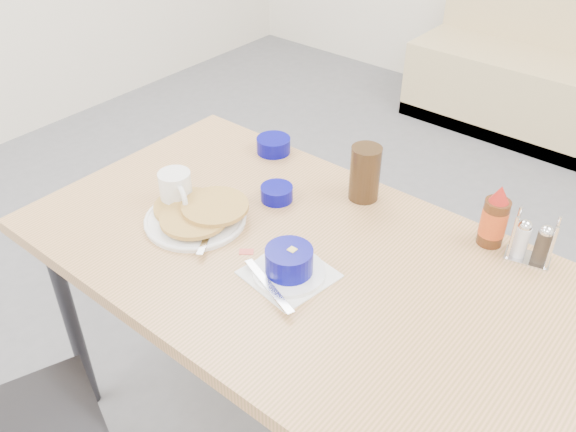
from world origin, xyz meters
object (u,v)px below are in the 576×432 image
Objects in this scene: grits_setting at (289,265)px; creamer_bowl at (274,145)px; coffee_mug at (176,189)px; butter_bowl at (277,193)px; amber_tumbler at (365,173)px; condiment_caddy at (531,244)px; syrup_bottle at (494,219)px; pancake_plate at (197,215)px; dining_table at (297,272)px.

creamer_bowl is (-0.41, 0.42, -0.01)m from grits_setting.
coffee_mug is at bearing -91.87° from creamer_bowl.
amber_tumbler is at bearing 42.12° from butter_bowl.
condiment_caddy is (0.64, 0.19, 0.02)m from butter_bowl.
grits_setting is 1.31× the size of syrup_bottle.
amber_tumbler is (0.37, 0.35, 0.03)m from coffee_mug.
pancake_plate is at bearing -78.48° from creamer_bowl.
creamer_bowl is 0.72m from syrup_bottle.
syrup_bottle reaches higher than condiment_caddy.
grits_setting is at bearing -4.16° from coffee_mug.
coffee_mug is (-0.09, 0.02, 0.03)m from pancake_plate.
creamer_bowl is at bearing 137.47° from dining_table.
syrup_bottle is (0.34, 0.34, 0.13)m from dining_table.
pancake_plate is at bearing -147.48° from syrup_bottle.
syrup_bottle is (0.63, 0.40, 0.05)m from pancake_plate.
condiment_caddy is at bearing 16.93° from butter_bowl.
grits_setting is 2.46× the size of butter_bowl.
amber_tumbler is (0.27, 0.37, 0.06)m from pancake_plate.
dining_table is 11.26× the size of coffee_mug.
butter_bowl is at bearing -160.16° from syrup_bottle.
creamer_bowl is 1.17× the size of butter_bowl.
dining_table is at bearing 6.85° from coffee_mug.
grits_setting is 2.10× the size of creamer_bowl.
amber_tumbler reaches higher than pancake_plate.
dining_table is 0.26m from butter_bowl.
syrup_bottle is at bearing 53.45° from grits_setting.
amber_tumbler reaches higher than butter_bowl.
grits_setting is at bearing -44.48° from butter_bowl.
pancake_plate is 0.23m from butter_bowl.
dining_table is 11.18× the size of condiment_caddy.
coffee_mug is 0.39m from creamer_bowl.
amber_tumbler reaches higher than coffee_mug.
grits_setting is (0.32, -0.01, 0.01)m from pancake_plate.
coffee_mug is at bearing -167.90° from condiment_caddy.
dining_table is 0.40m from coffee_mug.
grits_setting is 0.39m from amber_tumbler.
butter_bowl is 0.53× the size of syrup_bottle.
pancake_plate is (-0.29, -0.06, 0.08)m from dining_table.
grits_setting is at bearing -147.38° from condiment_caddy.
creamer_bowl is 0.26m from butter_bowl.
pancake_plate is 2.15× the size of coffee_mug.
condiment_caddy is at bearing 37.52° from dining_table.
butter_bowl is at bearing -137.88° from amber_tumbler.
condiment_caddy is 0.74× the size of syrup_bottle.
grits_setting reaches higher than butter_bowl.
amber_tumbler is (-0.05, 0.38, 0.05)m from grits_setting.
creamer_bowl is 0.84× the size of condiment_caddy.
coffee_mug reaches higher than pancake_plate.
syrup_bottle is at bearing 5.17° from amber_tumbler.
coffee_mug is at bearing -152.01° from syrup_bottle.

